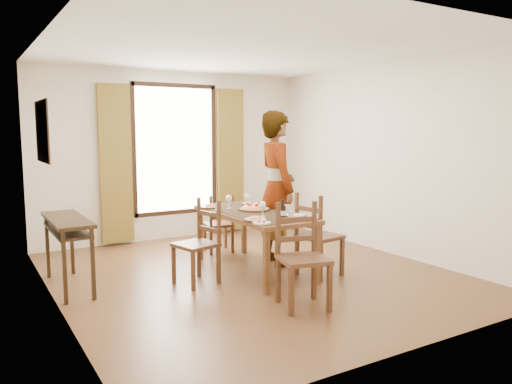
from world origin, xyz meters
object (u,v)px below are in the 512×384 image
dining_table (254,217)px  pasta_platter (254,206)px  man (277,188)px  console_table (67,228)px

dining_table → pasta_platter: bearing=55.1°
dining_table → man: bearing=22.5°
dining_table → man: size_ratio=0.90×
dining_table → pasta_platter: size_ratio=4.56×
console_table → pasta_platter: size_ratio=3.00×
console_table → man: 2.63m
dining_table → man: 0.60m
console_table → pasta_platter: 2.23m
console_table → man: bearing=-6.4°
man → pasta_platter: man is taller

